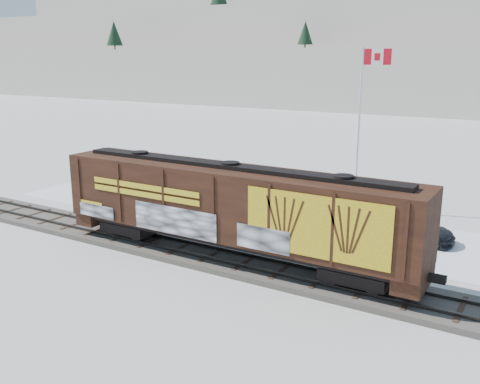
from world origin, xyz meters
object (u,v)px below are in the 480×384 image
Objects in this scene: car_silver at (242,208)px; car_dark at (408,227)px; car_white at (249,206)px; flagpole at (359,153)px; hopper_railcar at (230,206)px.

car_silver is 0.79× the size of car_dark.
car_silver is at bearing 128.13° from car_white.
car_silver is at bearing -134.00° from flagpole.
car_silver is 0.53m from car_white.
flagpole is 7.25m from car_dark.
car_silver is 0.93× the size of car_white.
hopper_railcar is 4.76× the size of car_silver.
car_dark is at bearing -44.45° from flagpole.
car_white is at bearing 95.80° from car_dark.
flagpole reaches higher than car_dark.
hopper_railcar is 8.11m from car_silver.
hopper_railcar is at bearing -99.37° from flagpole.
flagpole is 8.71m from car_silver.
car_silver is at bearing 98.12° from car_dark.
car_dark is (9.97, 0.81, 0.02)m from car_white.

